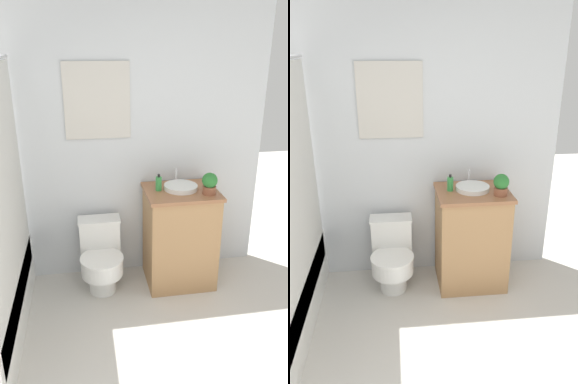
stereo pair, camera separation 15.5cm
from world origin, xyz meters
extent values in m
cube|color=silver|center=(0.00, 2.25, 1.25)|extent=(3.31, 0.05, 2.50)
cube|color=beige|center=(0.17, 2.21, 1.62)|extent=(0.54, 0.02, 0.62)
cube|color=silver|center=(0.17, 2.21, 1.62)|extent=(0.51, 0.01, 0.59)
cube|color=silver|center=(-0.49, 1.47, 1.09)|extent=(0.01, 1.39, 1.71)
cylinder|color=white|center=(0.13, 1.89, 0.10)|extent=(0.23, 0.23, 0.20)
cylinder|color=white|center=(0.13, 1.85, 0.27)|extent=(0.36, 0.36, 0.14)
cylinder|color=white|center=(0.13, 1.85, 0.35)|extent=(0.37, 0.37, 0.02)
cube|color=white|center=(0.13, 2.08, 0.42)|extent=(0.35, 0.18, 0.35)
cube|color=white|center=(0.13, 2.08, 0.61)|extent=(0.37, 0.19, 0.02)
cube|color=#AD7F51|center=(0.84, 1.95, 0.43)|extent=(0.59, 0.49, 0.86)
cube|color=#9E6642|center=(0.84, 1.95, 0.88)|extent=(0.62, 0.52, 0.03)
cylinder|color=white|center=(0.84, 1.97, 0.91)|extent=(0.29, 0.29, 0.04)
cylinder|color=silver|center=(0.84, 2.14, 0.96)|extent=(0.02, 0.02, 0.13)
cylinder|color=green|center=(0.65, 1.98, 0.95)|extent=(0.05, 0.05, 0.12)
cylinder|color=black|center=(0.65, 1.98, 1.03)|extent=(0.02, 0.02, 0.02)
cylinder|color=brown|center=(1.04, 1.83, 0.93)|extent=(0.11, 0.11, 0.07)
sphere|color=#2D7A33|center=(1.04, 1.83, 1.01)|extent=(0.13, 0.13, 0.13)
camera|label=1|loc=(0.03, -0.93, 2.05)|focal=35.00mm
camera|label=2|loc=(0.18, -0.95, 2.05)|focal=35.00mm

